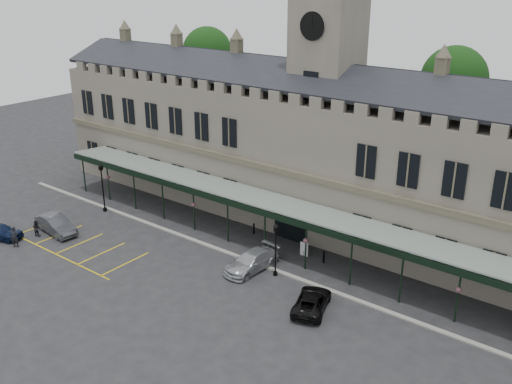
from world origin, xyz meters
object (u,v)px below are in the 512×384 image
Objects in this scene: car_taxi at (252,261)px; car_van at (312,301)px; lamp_post_left at (102,183)px; clock_tower at (326,82)px; sign_board at (304,249)px; station_building at (322,156)px; person_a at (15,237)px; lamp_post_mid at (276,245)px; car_left_b at (56,225)px; person_b at (37,228)px.

car_van is (6.82, -1.91, -0.11)m from car_taxi.
clock_tower is at bearing 31.37° from lamp_post_left.
clock_tower reaches higher than sign_board.
person_a is (-17.81, -20.59, -5.52)m from station_building.
clock_tower is at bearing 23.05° from person_a.
lamp_post_mid is at bearing -76.13° from station_building.
clock_tower reaches higher than lamp_post_left.
car_left_b is 18.97m from car_taxi.
lamp_post_mid is 0.87× the size of car_taxi.
clock_tower is at bearing 103.77° from lamp_post_mid.
car_taxi is 7.08m from car_van.
sign_board is 22.49m from car_left_b.
car_left_b is at bearing -164.00° from lamp_post_mid.
car_taxi is at bearing -67.69° from car_left_b.
station_building reaches higher than sign_board.
lamp_post_left is 0.98× the size of car_taxi.
person_b reaches higher than car_taxi.
lamp_post_mid is at bearing -76.23° from clock_tower.
station_building is 6.64m from clock_tower.
car_van is at bearing -11.34° from car_taxi.
car_van is 2.42× the size of person_a.
sign_board is 23.86m from person_b.
lamp_post_mid is at bearing -172.94° from person_b.
clock_tower is 4.85× the size of car_taxi.
clock_tower is 14.57m from sign_board.
clock_tower is 15.46m from lamp_post_mid.
lamp_post_left is at bearing -24.04° from car_van.
lamp_post_mid is 0.98× the size of car_van.
car_left_b is 3.21× the size of person_b.
clock_tower is (0.00, 0.09, 6.64)m from station_building.
clock_tower is 5.56× the size of lamp_post_mid.
lamp_post_mid is at bearing -95.30° from sign_board.
station_building is at bearing -79.25° from car_van.
lamp_post_mid reaches higher than person_b.
station_building reaches higher than person_a.
sign_board is at bearing 90.13° from lamp_post_mid.
clock_tower is 29.88m from person_a.
car_van is at bearing 178.84° from person_b.
lamp_post_left is at bearing 10.98° from car_left_b.
car_taxi is at bearing -86.55° from station_building.
car_van is 26.35m from person_a.
person_b is (-25.81, -4.92, 0.12)m from car_van.
station_building is 12.33× the size of car_left_b.
lamp_post_mid is 5.69m from car_van.
station_building is 13.46× the size of lamp_post_mid.
lamp_post_left is 1.13× the size of lamp_post_mid.
car_van reaches higher than sign_board.
car_taxi is 20.66m from person_a.
station_building is 13.15× the size of car_van.
lamp_post_mid is 3.65× the size of sign_board.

